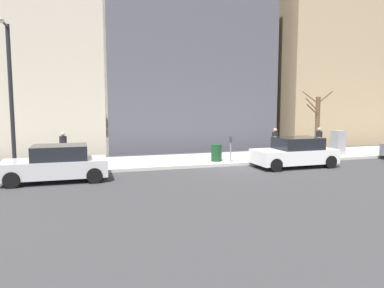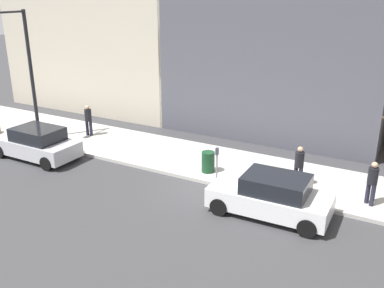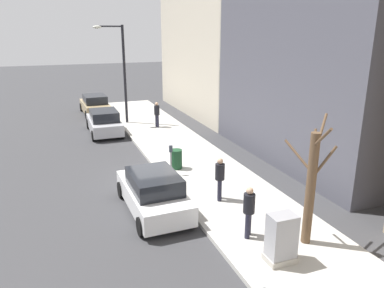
{
  "view_description": "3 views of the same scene",
  "coord_description": "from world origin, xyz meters",
  "px_view_note": "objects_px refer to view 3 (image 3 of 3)",
  "views": [
    {
      "loc": [
        -17.65,
        7.38,
        3.36
      ],
      "look_at": [
        -0.15,
        2.12,
        1.25
      ],
      "focal_mm": 35.0,
      "sensor_mm": 36.0,
      "label": 1
    },
    {
      "loc": [
        -14.21,
        -7.15,
        7.53
      ],
      "look_at": [
        1.01,
        1.28,
        1.23
      ],
      "focal_mm": 40.0,
      "sensor_mm": 36.0,
      "label": 2
    },
    {
      "loc": [
        -4.21,
        -15.14,
        6.37
      ],
      "look_at": [
        1.7,
        0.46,
        1.24
      ],
      "focal_mm": 35.0,
      "sensor_mm": 36.0,
      "label": 3
    }
  ],
  "objects_px": {
    "parked_car_white": "(153,192)",
    "pedestrian_near_meter": "(249,209)",
    "bare_tree": "(311,184)",
    "parked_car_silver": "(104,122)",
    "parked_car_tan": "(95,105)",
    "streetlamp": "(120,66)",
    "pedestrian_far_corner": "(157,113)",
    "parking_meter": "(171,157)",
    "office_tower_right": "(260,16)",
    "office_block_center": "(374,16)",
    "trash_bin": "(176,159)",
    "utility_box": "(281,239)",
    "pedestrian_midblock": "(220,176)"
  },
  "relations": [
    {
      "from": "parked_car_tan",
      "to": "bare_tree",
      "type": "distance_m",
      "value": 21.67
    },
    {
      "from": "parked_car_tan",
      "to": "pedestrian_far_corner",
      "type": "height_order",
      "value": "pedestrian_far_corner"
    },
    {
      "from": "streetlamp",
      "to": "bare_tree",
      "type": "height_order",
      "value": "streetlamp"
    },
    {
      "from": "parked_car_silver",
      "to": "streetlamp",
      "type": "bearing_deg",
      "value": 50.94
    },
    {
      "from": "streetlamp",
      "to": "utility_box",
      "type": "bearing_deg",
      "value": -86.73
    },
    {
      "from": "streetlamp",
      "to": "office_block_center",
      "type": "distance_m",
      "value": 15.28
    },
    {
      "from": "pedestrian_near_meter",
      "to": "parked_car_white",
      "type": "bearing_deg",
      "value": -105.19
    },
    {
      "from": "bare_tree",
      "to": "pedestrian_near_meter",
      "type": "xyz_separation_m",
      "value": [
        -1.51,
        0.9,
        -0.95
      ]
    },
    {
      "from": "parking_meter",
      "to": "utility_box",
      "type": "height_order",
      "value": "utility_box"
    },
    {
      "from": "parked_car_silver",
      "to": "streetlamp",
      "type": "height_order",
      "value": "streetlamp"
    },
    {
      "from": "bare_tree",
      "to": "office_tower_right",
      "type": "xyz_separation_m",
      "value": [
        9.13,
        18.92,
        5.3
      ]
    },
    {
      "from": "utility_box",
      "to": "office_block_center",
      "type": "distance_m",
      "value": 13.99
    },
    {
      "from": "office_tower_right",
      "to": "trash_bin",
      "type": "bearing_deg",
      "value": -133.21
    },
    {
      "from": "parked_car_tan",
      "to": "office_tower_right",
      "type": "bearing_deg",
      "value": -12.73
    },
    {
      "from": "parked_car_white",
      "to": "office_block_center",
      "type": "distance_m",
      "value": 14.27
    },
    {
      "from": "pedestrian_midblock",
      "to": "parked_car_white",
      "type": "bearing_deg",
      "value": -72.03
    },
    {
      "from": "office_block_center",
      "to": "office_tower_right",
      "type": "height_order",
      "value": "office_tower_right"
    },
    {
      "from": "utility_box",
      "to": "trash_bin",
      "type": "distance_m",
      "value": 7.99
    },
    {
      "from": "trash_bin",
      "to": "office_block_center",
      "type": "xyz_separation_m",
      "value": [
        10.4,
        -0.36,
        6.4
      ]
    },
    {
      "from": "pedestrian_far_corner",
      "to": "parking_meter",
      "type": "bearing_deg",
      "value": 163.42
    },
    {
      "from": "parking_meter",
      "to": "pedestrian_near_meter",
      "type": "xyz_separation_m",
      "value": [
        0.65,
        -5.86,
        0.11
      ]
    },
    {
      "from": "pedestrian_midblock",
      "to": "utility_box",
      "type": "bearing_deg",
      "value": 22.49
    },
    {
      "from": "parked_car_silver",
      "to": "pedestrian_midblock",
      "type": "distance_m",
      "value": 11.98
    },
    {
      "from": "parked_car_white",
      "to": "parking_meter",
      "type": "relative_size",
      "value": 3.14
    },
    {
      "from": "parked_car_tan",
      "to": "trash_bin",
      "type": "xyz_separation_m",
      "value": [
        2.02,
        -13.93,
        -0.14
      ]
    },
    {
      "from": "bare_tree",
      "to": "trash_bin",
      "type": "distance_m",
      "value": 7.71
    },
    {
      "from": "parked_car_tan",
      "to": "streetlamp",
      "type": "xyz_separation_m",
      "value": [
        1.4,
        -4.12,
        3.28
      ]
    },
    {
      "from": "parked_car_silver",
      "to": "pedestrian_midblock",
      "type": "xyz_separation_m",
      "value": [
        2.64,
        -11.68,
        0.35
      ]
    },
    {
      "from": "pedestrian_near_meter",
      "to": "trash_bin",
      "type": "bearing_deg",
      "value": -140.26
    },
    {
      "from": "bare_tree",
      "to": "pedestrian_midblock",
      "type": "xyz_separation_m",
      "value": [
        -1.23,
        3.63,
        -0.95
      ]
    },
    {
      "from": "parked_car_tan",
      "to": "utility_box",
      "type": "distance_m",
      "value": 22.04
    },
    {
      "from": "pedestrian_midblock",
      "to": "office_block_center",
      "type": "xyz_separation_m",
      "value": [
        9.91,
        3.39,
        5.92
      ]
    },
    {
      "from": "pedestrian_far_corner",
      "to": "streetlamp",
      "type": "bearing_deg",
      "value": 37.78
    },
    {
      "from": "utility_box",
      "to": "streetlamp",
      "type": "relative_size",
      "value": 0.22
    },
    {
      "from": "parked_car_white",
      "to": "pedestrian_near_meter",
      "type": "relative_size",
      "value": 2.55
    },
    {
      "from": "utility_box",
      "to": "office_tower_right",
      "type": "bearing_deg",
      "value": 61.85
    },
    {
      "from": "parked_car_white",
      "to": "parked_car_silver",
      "type": "bearing_deg",
      "value": 89.29
    },
    {
      "from": "utility_box",
      "to": "parking_meter",
      "type": "bearing_deg",
      "value": 96.6
    },
    {
      "from": "office_tower_right",
      "to": "office_block_center",
      "type": "bearing_deg",
      "value": -92.13
    },
    {
      "from": "trash_bin",
      "to": "pedestrian_midblock",
      "type": "bearing_deg",
      "value": -82.66
    },
    {
      "from": "parked_car_tan",
      "to": "parked_car_silver",
      "type": "bearing_deg",
      "value": -93.52
    },
    {
      "from": "parked_car_white",
      "to": "pedestrian_midblock",
      "type": "relative_size",
      "value": 2.55
    },
    {
      "from": "parked_car_white",
      "to": "office_block_center",
      "type": "relative_size",
      "value": 0.3
    },
    {
      "from": "parked_car_silver",
      "to": "parked_car_tan",
      "type": "xyz_separation_m",
      "value": [
        0.14,
        6.0,
        0.0
      ]
    },
    {
      "from": "parking_meter",
      "to": "pedestrian_midblock",
      "type": "height_order",
      "value": "pedestrian_midblock"
    },
    {
      "from": "office_block_center",
      "to": "pedestrian_near_meter",
      "type": "bearing_deg",
      "value": -149.0
    },
    {
      "from": "parked_car_tan",
      "to": "office_tower_right",
      "type": "xyz_separation_m",
      "value": [
        12.86,
        -2.39,
        6.6
      ]
    },
    {
      "from": "streetlamp",
      "to": "pedestrian_midblock",
      "type": "bearing_deg",
      "value": -85.36
    },
    {
      "from": "parked_car_white",
      "to": "parked_car_silver",
      "type": "xyz_separation_m",
      "value": [
        -0.12,
        11.44,
        0.0
      ]
    },
    {
      "from": "parked_car_white",
      "to": "parked_car_tan",
      "type": "bearing_deg",
      "value": 88.63
    }
  ]
}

